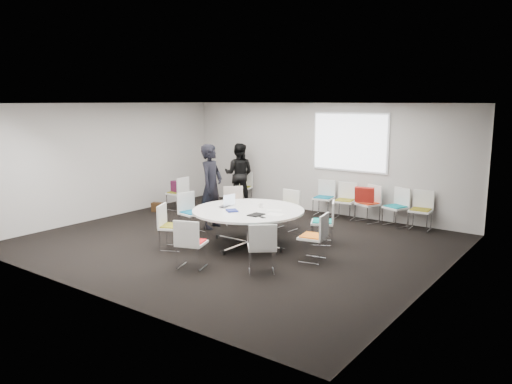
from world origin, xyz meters
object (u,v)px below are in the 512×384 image
Objects in this scene: conference_table at (248,219)px; chair_ring_b at (323,230)px; cup at (260,205)px; chair_ring_c at (286,218)px; person_back at (239,174)px; chair_ring_a at (313,246)px; chair_back_a at (324,205)px; chair_spare_left at (178,199)px; chair_ring_g at (192,253)px; brown_bag at (159,207)px; maroon_bag at (177,187)px; chair_ring_d at (235,213)px; chair_ring_f at (172,235)px; laptop at (227,206)px; chair_ring_h at (262,257)px; chair_back_d at (396,215)px; chair_ring_e at (192,221)px; chair_back_c at (368,211)px; chair_back_b at (345,208)px; chair_person_back at (242,194)px; person_main at (211,186)px; chair_back_e at (420,218)px.

conference_table is 1.53m from chair_ring_b.
chair_ring_c is at bearing 96.56° from cup.
person_back reaches higher than chair_ring_b.
conference_table is 0.39m from cup.
chair_back_a is at bearing 15.42° from chair_ring_a.
chair_spare_left reaches higher than cup.
chair_ring_c and chair_back_a have the same top height.
chair_ring_g reaches higher than brown_bag.
conference_table is at bearing -23.44° from maroon_bag.
chair_ring_c is at bearing 147.34° from chair_ring_d.
chair_ring_f reaches higher than laptop.
conference_table is at bearing -116.81° from chair_spare_left.
chair_ring_a is 1.00× the size of chair_ring_h.
chair_ring_b is 1.31m from chair_ring_c.
chair_ring_b is at bearing -70.83° from laptop.
chair_ring_d is 3.71m from chair_back_d.
chair_ring_e is at bearing 73.38° from laptop.
maroon_bag is (-5.06, 1.64, 0.34)m from chair_ring_a.
chair_ring_a and chair_back_c have the same top height.
chair_ring_a is at bearing -15.73° from cup.
maroon_bag is (-3.59, 1.23, -0.16)m from cup.
chair_back_b is (0.55, 3.19, -0.26)m from conference_table.
chair_person_back is 1.93m from maroon_bag.
laptop is (1.03, -0.69, -0.21)m from person_main.
person_main reaches higher than maroon_bag.
brown_bag is (-1.09, -2.00, -0.73)m from person_back.
chair_ring_a is 1.00× the size of chair_ring_e.
chair_ring_a reaches higher than brown_bag.
chair_back_d is 1.00× the size of chair_back_e.
chair_back_e is (3.42, 4.31, 0.00)m from chair_ring_f.
person_main is at bearing 12.67° from chair_ring_d.
chair_ring_d is 2.73m from chair_back_b.
brown_bag is (-3.78, 2.74, -0.16)m from chair_ring_g.
chair_ring_d is at bearing 159.53° from chair_ring_f.
chair_ring_b is 1.00× the size of chair_back_b.
maroon_bag is (-2.26, 0.40, 0.34)m from chair_ring_d.
chair_person_back is at bearing -4.17° from chair_back_e.
chair_ring_g is at bearing 165.02° from chair_ring_h.
chair_ring_h is 4.56m from chair_back_e.
chair_ring_e is at bearing 57.55° from chair_back_a.
cup is (1.12, 1.39, 0.50)m from chair_ring_f.
chair_ring_a is 3.43m from chair_back_e.
chair_ring_f and chair_back_a have the same top height.
chair_back_d reaches higher than laptop.
maroon_bag is at bearing 18.83° from chair_back_a.
chair_ring_e is at bearing -37.73° from maroon_bag.
chair_ring_h is at bearing 98.38° from chair_back_a.
person_main is at bearing 42.97° from chair_back_b.
chair_ring_g is 4.67m from brown_bag.
chair_ring_c is at bearing 41.57° from chair_ring_b.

